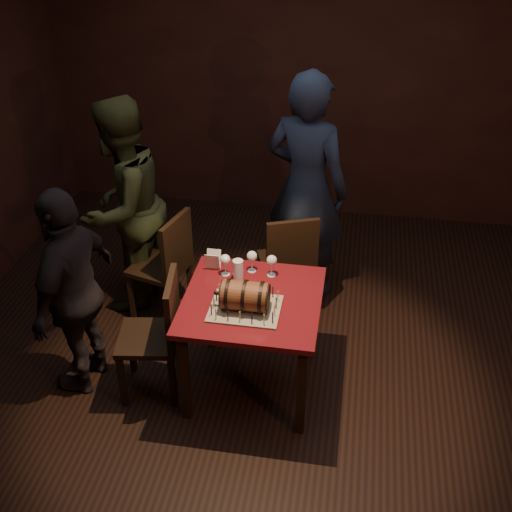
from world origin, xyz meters
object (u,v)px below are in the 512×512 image
at_px(chair_back, 289,261).
at_px(wine_glass_right, 272,261).
at_px(pint_of_ale, 238,270).
at_px(person_left_rear, 123,207).
at_px(wine_glass_mid, 252,257).
at_px(pub_table, 252,312).
at_px(person_back, 306,188).
at_px(chair_left_rear, 167,262).
at_px(wine_glass_left, 225,260).
at_px(barrel_cake, 245,296).
at_px(person_left_front, 75,292).
at_px(chair_left_front, 159,330).

bearing_deg(chair_back, wine_glass_right, -95.81).
bearing_deg(pint_of_ale, person_left_rear, 148.26).
xyz_separation_m(wine_glass_right, pint_of_ale, (-0.22, -0.08, -0.05)).
bearing_deg(wine_glass_right, wine_glass_mid, 168.21).
height_order(wine_glass_right, person_left_rear, person_left_rear).
distance_m(pub_table, person_back, 1.31).
relative_size(wine_glass_right, person_left_rear, 0.09).
xyz_separation_m(pub_table, wine_glass_mid, (-0.06, 0.32, 0.23)).
height_order(wine_glass_mid, chair_left_rear, chair_left_rear).
distance_m(wine_glass_left, chair_left_rear, 0.78).
xyz_separation_m(barrel_cake, wine_glass_right, (0.11, 0.41, 0.01)).
distance_m(pub_table, person_left_front, 1.18).
xyz_separation_m(barrel_cake, person_left_rear, (-1.15, 0.97, 0.02)).
xyz_separation_m(wine_glass_mid, pint_of_ale, (-0.08, -0.11, -0.04)).
distance_m(chair_back, chair_left_front, 1.24).
bearing_deg(pub_table, person_left_rear, 144.05).
height_order(pint_of_ale, chair_back, chair_back).
bearing_deg(person_left_front, pint_of_ale, 115.89).
relative_size(wine_glass_left, person_left_rear, 0.09).
relative_size(barrel_cake, person_back, 0.19).
bearing_deg(person_back, chair_left_front, 79.98).
height_order(wine_glass_mid, person_left_rear, person_left_rear).
xyz_separation_m(person_back, person_left_rear, (-1.39, -0.40, -0.08)).
bearing_deg(chair_left_rear, chair_back, 10.77).
distance_m(pint_of_ale, person_left_rear, 1.22).
distance_m(wine_glass_right, pint_of_ale, 0.24).
xyz_separation_m(pint_of_ale, person_left_front, (-1.03, -0.34, -0.06)).
bearing_deg(chair_left_front, barrel_cake, 2.73).
relative_size(wine_glass_mid, wine_glass_right, 1.00).
relative_size(pub_table, wine_glass_right, 5.59).
height_order(barrel_cake, wine_glass_right, barrel_cake).
height_order(pint_of_ale, person_left_rear, person_left_rear).
relative_size(wine_glass_left, person_left_front, 0.11).
relative_size(wine_glass_left, chair_left_rear, 0.17).
bearing_deg(chair_back, person_left_rear, 179.59).
xyz_separation_m(chair_left_rear, person_left_front, (-0.38, -0.80, 0.24)).
relative_size(wine_glass_mid, person_left_front, 0.11).
relative_size(pub_table, chair_back, 0.97).
distance_m(pint_of_ale, person_back, 1.11).
bearing_deg(barrel_cake, wine_glass_left, 119.29).
xyz_separation_m(person_left_rear, person_left_front, (0.01, -0.99, -0.11)).
relative_size(pub_table, person_left_rear, 0.52).
height_order(pub_table, pint_of_ale, pint_of_ale).
height_order(pint_of_ale, person_back, person_back).
bearing_deg(barrel_cake, chair_back, 80.15).
bearing_deg(barrel_cake, person_left_front, -179.04).
distance_m(pub_table, wine_glass_left, 0.41).
xyz_separation_m(pint_of_ale, chair_back, (0.27, 0.63, -0.30)).
bearing_deg(wine_glass_mid, barrel_cake, -85.87).
bearing_deg(barrel_cake, chair_left_front, -177.27).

